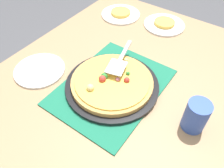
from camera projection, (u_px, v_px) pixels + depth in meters
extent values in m
plane|color=#4C4C51|center=(112.00, 165.00, 1.49)|extent=(8.00, 8.00, 0.00)
cube|color=#9E7A56|center=(112.00, 90.00, 0.95)|extent=(1.40, 1.00, 0.03)
cube|color=#9E7A56|center=(114.00, 46.00, 1.76)|extent=(0.07, 0.07, 0.72)
cube|color=#196B4C|center=(112.00, 87.00, 0.94)|extent=(0.48, 0.36, 0.01)
cylinder|color=black|center=(112.00, 85.00, 0.93)|extent=(0.38, 0.38, 0.01)
cylinder|color=tan|center=(112.00, 82.00, 0.92)|extent=(0.33, 0.33, 0.02)
cylinder|color=#EAB747|center=(112.00, 80.00, 0.91)|extent=(0.30, 0.30, 0.01)
sphere|color=red|center=(127.00, 80.00, 0.90)|extent=(0.02, 0.02, 0.02)
sphere|color=#338433|center=(101.00, 78.00, 0.91)|extent=(0.02, 0.02, 0.02)
sphere|color=#338433|center=(104.00, 76.00, 0.91)|extent=(0.03, 0.03, 0.03)
sphere|color=#B76675|center=(118.00, 79.00, 0.90)|extent=(0.02, 0.02, 0.02)
sphere|color=#E5CC7F|center=(90.00, 88.00, 0.87)|extent=(0.03, 0.03, 0.03)
sphere|color=red|center=(102.00, 79.00, 0.90)|extent=(0.03, 0.03, 0.03)
sphere|color=#E5CC7F|center=(126.00, 60.00, 0.98)|extent=(0.02, 0.02, 0.02)
sphere|color=#338433|center=(128.00, 73.00, 0.92)|extent=(0.02, 0.02, 0.02)
cylinder|color=white|center=(121.00, 14.00, 1.32)|extent=(0.22, 0.22, 0.01)
cylinder|color=white|center=(164.00, 25.00, 1.25)|extent=(0.22, 0.22, 0.01)
cylinder|color=white|center=(40.00, 70.00, 1.00)|extent=(0.22, 0.22, 0.01)
cylinder|color=#EAB747|center=(121.00, 12.00, 1.31)|extent=(0.11, 0.11, 0.02)
cylinder|color=#EAB747|center=(165.00, 23.00, 1.24)|extent=(0.11, 0.11, 0.02)
cylinder|color=#3351AD|center=(196.00, 116.00, 0.77)|extent=(0.08, 0.08, 0.12)
cube|color=silver|center=(116.00, 67.00, 0.92)|extent=(0.10, 0.09, 0.00)
cube|color=#B2B2B7|center=(125.00, 50.00, 0.99)|extent=(0.14, 0.05, 0.01)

